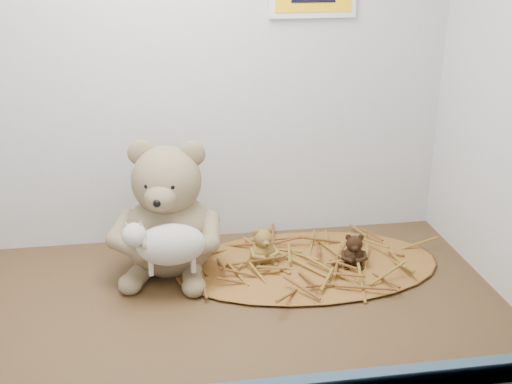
{
  "coord_description": "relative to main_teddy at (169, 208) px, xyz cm",
  "views": [
    {
      "loc": [
        -2.84,
        -103.74,
        62.88
      ],
      "look_at": [
        14.25,
        4.33,
        20.19
      ],
      "focal_mm": 45.0,
      "sensor_mm": 36.0,
      "label": 1
    }
  ],
  "objects": [
    {
      "name": "straw_bed",
      "position": [
        27.85,
        -3.05,
        -13.29
      ],
      "size": [
        55.17,
        32.03,
        1.07
      ],
      "primitive_type": "ellipsoid",
      "color": "brown",
      "rests_on": "shelf_floor"
    },
    {
      "name": "main_teddy",
      "position": [
        0.0,
        0.0,
        0.0
      ],
      "size": [
        27.09,
        28.01,
        27.64
      ],
      "primitive_type": null,
      "rotation": [
        0.0,
        0.0,
        -0.23
      ],
      "color": "#93775A",
      "rests_on": "shelf_floor"
    },
    {
      "name": "mini_teddy_brown",
      "position": [
        36.97,
        -5.08,
        -9.33
      ],
      "size": [
        6.59,
        6.83,
        6.85
      ],
      "primitive_type": null,
      "rotation": [
        0.0,
        0.0,
        -0.2
      ],
      "color": "black",
      "rests_on": "straw_bed"
    },
    {
      "name": "toy_lamb",
      "position": [
        -0.0,
        -9.91,
        -3.21
      ],
      "size": [
        17.0,
        10.37,
        10.98
      ],
      "primitive_type": null,
      "color": "silver",
      "rests_on": "main_teddy"
    },
    {
      "name": "mini_teddy_tan",
      "position": [
        18.73,
        -1.03,
        -8.88
      ],
      "size": [
        7.37,
        7.64,
        7.74
      ],
      "primitive_type": null,
      "rotation": [
        0.0,
        0.0,
        0.19
      ],
      "color": "olive",
      "rests_on": "straw_bed"
    },
    {
      "name": "alcove_shell",
      "position": [
        1.68,
        -5.43,
        31.18
      ],
      "size": [
        120.4,
        60.2,
        90.4
      ],
      "color": "#3A2614",
      "rests_on": "ground"
    }
  ]
}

